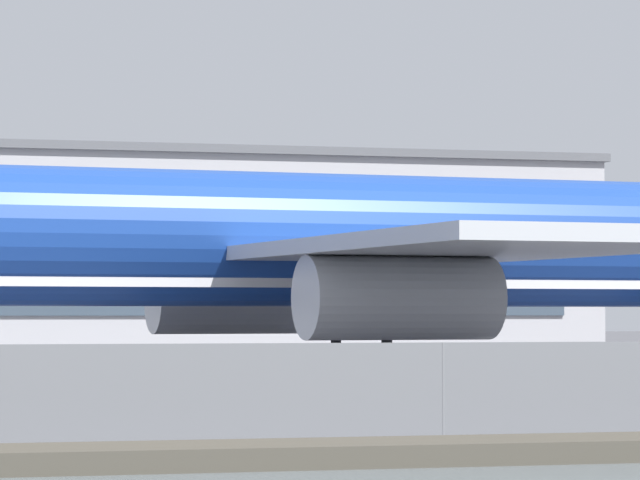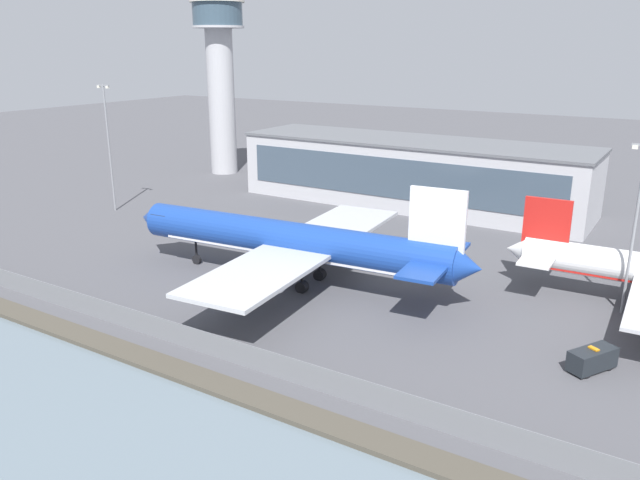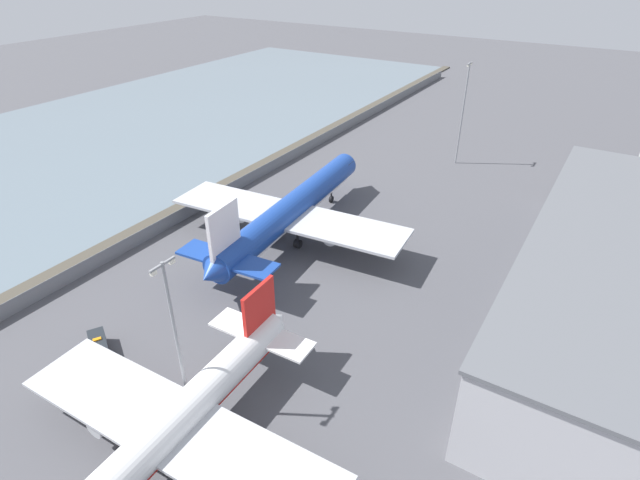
# 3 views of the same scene
# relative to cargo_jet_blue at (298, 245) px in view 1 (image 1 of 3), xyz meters

# --- Properties ---
(ground_plane) EXTENTS (500.00, 500.00, 0.00)m
(ground_plane) POSITION_rel_cargo_jet_blue_xyz_m (-2.11, -6.29, -5.85)
(ground_plane) COLOR #4C4C51
(shoreline_seawall) EXTENTS (320.00, 3.00, 0.50)m
(shoreline_seawall) POSITION_rel_cargo_jet_blue_xyz_m (-2.11, -26.79, -5.60)
(shoreline_seawall) COLOR #474238
(shoreline_seawall) RESTS_ON ground
(perimeter_fence) EXTENTS (280.00, 0.10, 2.61)m
(perimeter_fence) POSITION_rel_cargo_jet_blue_xyz_m (-2.11, -22.29, -4.54)
(perimeter_fence) COLOR slate
(perimeter_fence) RESTS_ON ground
(cargo_jet_blue) EXTENTS (52.13, 44.84, 15.32)m
(cargo_jet_blue) POSITION_rel_cargo_jet_blue_xyz_m (0.00, 0.00, 0.00)
(cargo_jet_blue) COLOR #193D93
(cargo_jet_blue) RESTS_ON ground
(baggage_tug) EXTENTS (1.76, 3.28, 1.80)m
(baggage_tug) POSITION_rel_cargo_jet_blue_xyz_m (-5.02, 13.46, -5.04)
(baggage_tug) COLOR red
(baggage_tug) RESTS_ON ground
(terminal_building) EXTENTS (70.76, 18.92, 13.24)m
(terminal_building) POSITION_rel_cargo_jet_blue_xyz_m (-4.78, 49.48, 0.79)
(terminal_building) COLOR #B2B2B7
(terminal_building) RESTS_ON ground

